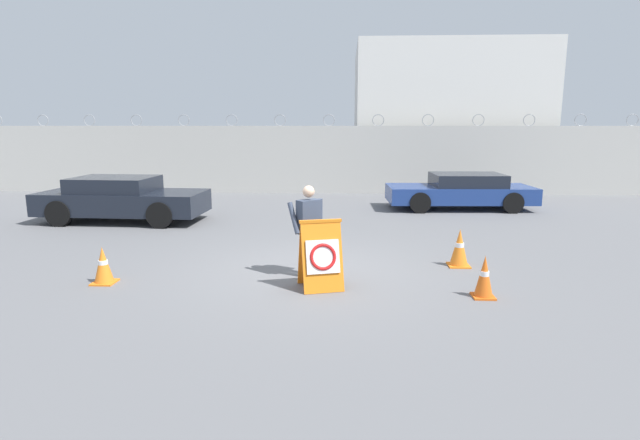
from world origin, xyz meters
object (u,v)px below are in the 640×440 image
Objects in this scene: security_guard at (309,227)px; parked_car_front_coupe at (122,199)px; barricade_sign at (321,255)px; traffic_cone_far at (484,277)px; traffic_cone_mid at (459,248)px; parked_car_far_side at (461,191)px; traffic_cone_near at (103,265)px.

security_guard is 7.60m from parked_car_front_coupe.
barricade_sign is 2.66m from traffic_cone_far.
traffic_cone_mid is 9.60m from parked_car_front_coupe.
parked_car_front_coupe is (-5.73, 4.99, -0.26)m from security_guard.
parked_car_far_side is at bearing 79.74° from traffic_cone_far.
traffic_cone_far is at bearing -90.15° from traffic_cone_mid.
traffic_cone_far is at bearing -3.56° from traffic_cone_near.
traffic_cone_near is 0.14× the size of parked_car_far_side.
traffic_cone_mid is at bearing 12.32° from traffic_cone_near.
traffic_cone_mid is at bearing 89.85° from traffic_cone_far.
barricade_sign is at bearing 70.06° from security_guard.
parked_car_far_side reaches higher than traffic_cone_mid.
security_guard is 2.56× the size of traffic_cone_near.
parked_car_front_coupe reaches higher than traffic_cone_near.
traffic_cone_near is 11.57m from parked_car_far_side.
parked_car_front_coupe is 10.56m from parked_car_far_side.
barricade_sign is 1.59× the size of traffic_cone_mid.
security_guard reaches higher than traffic_cone_far.
traffic_cone_near is 6.45m from traffic_cone_far.
traffic_cone_mid is 7.11m from parked_car_far_side.
traffic_cone_mid reaches higher than traffic_cone_near.
traffic_cone_mid is 0.16× the size of parked_car_front_coupe.
parked_car_front_coupe reaches higher than parked_car_far_side.
parked_car_far_side is at bearing -160.17° from security_guard.
barricade_sign is 0.25× the size of parked_car_front_coupe.
security_guard reaches higher than barricade_sign.
security_guard is 2.42× the size of traffic_cone_far.
traffic_cone_far is (-0.00, -1.81, -0.03)m from traffic_cone_mid.
security_guard is 3.12m from traffic_cone_far.
traffic_cone_near is 0.14× the size of parked_car_front_coupe.
parked_car_far_side is (10.20, 2.72, -0.06)m from parked_car_front_coupe.
security_guard is 3.05m from traffic_cone_mid.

